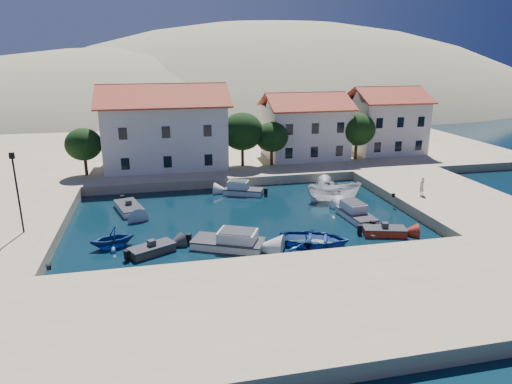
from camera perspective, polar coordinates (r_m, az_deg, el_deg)
ground at (r=31.91m, az=1.75°, el=-9.40°), size 400.00×400.00×0.00m
quay_south at (r=26.62m, az=5.03°, el=-14.01°), size 52.00×12.00×1.00m
quay_east at (r=48.69m, az=22.72°, el=-0.68°), size 11.00×20.00×1.00m
quay_west at (r=41.81m, az=-28.28°, el=-4.23°), size 8.00×20.00×1.00m
quay_north at (r=67.71m, az=-4.53°, el=5.29°), size 80.00×36.00×1.00m
hills at (r=158.36m, az=-2.06°, el=3.26°), size 254.00×176.00×99.00m
building_left at (r=56.30m, az=-11.35°, el=8.25°), size 14.70×9.45×9.70m
building_mid at (r=60.49m, az=6.13°, el=8.38°), size 10.50×8.40×8.30m
building_right at (r=66.13m, az=15.89°, el=8.79°), size 9.45×8.40×8.80m
trees at (r=55.20m, az=-0.15°, el=7.25°), size 37.30×5.30×6.45m
lamppost at (r=38.34m, az=-27.76°, el=0.76°), size 0.35×0.25×6.22m
bollards at (r=35.55m, az=4.63°, el=-4.57°), size 29.36×9.56×0.30m
motorboat_grey_sw at (r=34.73m, az=-12.87°, el=-7.02°), size 3.64×2.86×1.25m
cabin_cruiser_south at (r=34.85m, az=-3.51°, el=-6.20°), size 5.88×4.42×1.60m
rowboat_south at (r=35.80m, az=7.25°, el=-6.49°), size 6.44×5.53×1.12m
motorboat_red_se at (r=38.62m, az=15.75°, el=-4.75°), size 3.69×2.38×1.25m
cabin_cruiser_east at (r=41.46m, az=12.44°, el=-2.72°), size 2.25×4.78×1.60m
boat_east at (r=46.16m, az=9.72°, el=-1.15°), size 5.59×2.96×2.05m
motorboat_white_ne at (r=49.22m, az=8.87°, el=0.40°), size 2.63×4.02×1.25m
rowboat_west at (r=36.71m, az=-17.42°, el=-6.56°), size 4.00×3.70×1.75m
motorboat_white_west at (r=44.28m, az=-15.60°, el=-1.93°), size 3.06×4.70×1.25m
cabin_cruiser_north at (r=47.64m, az=-1.58°, el=0.27°), size 4.37×3.14×1.60m
pedestrian at (r=46.74m, az=20.01°, el=0.68°), size 0.74×0.61×1.75m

